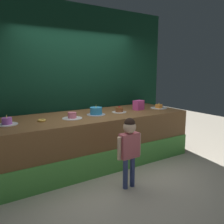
# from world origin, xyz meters

# --- Properties ---
(ground_plane) EXTENTS (12.00, 12.00, 0.00)m
(ground_plane) POSITION_xyz_m (0.00, 0.00, 0.00)
(ground_plane) COLOR #BCB29E
(stage_platform) EXTENTS (3.51, 1.28, 0.90)m
(stage_platform) POSITION_xyz_m (0.00, 0.63, 0.45)
(stage_platform) COLOR brown
(stage_platform) RESTS_ON ground_plane
(curtain_backdrop) EXTENTS (4.30, 0.08, 3.00)m
(curtain_backdrop) POSITION_xyz_m (0.00, 1.36, 1.50)
(curtain_backdrop) COLOR black
(curtain_backdrop) RESTS_ON ground_plane
(child_figure) EXTENTS (0.40, 0.18, 1.04)m
(child_figure) POSITION_xyz_m (-0.06, -0.53, 0.67)
(child_figure) COLOR #3F4C8C
(child_figure) RESTS_ON ground_plane
(pink_box) EXTENTS (0.22, 0.18, 0.20)m
(pink_box) POSITION_xyz_m (0.99, 0.59, 1.00)
(pink_box) COLOR #E64BA3
(pink_box) RESTS_ON stage_platform
(donut) EXTENTS (0.14, 0.14, 0.03)m
(donut) POSITION_xyz_m (-0.99, 0.56, 0.92)
(donut) COLOR #F2BF4C
(donut) RESTS_ON stage_platform
(cake_far_left) EXTENTS (0.30, 0.30, 0.16)m
(cake_far_left) POSITION_xyz_m (-1.49, 0.61, 0.94)
(cake_far_left) COLOR white
(cake_far_left) RESTS_ON stage_platform
(cake_left) EXTENTS (0.33, 0.33, 0.10)m
(cake_left) POSITION_xyz_m (-0.50, 0.51, 0.94)
(cake_left) COLOR white
(cake_left) RESTS_ON stage_platform
(cake_center) EXTENTS (0.34, 0.34, 0.19)m
(cake_center) POSITION_xyz_m (0.00, 0.58, 0.97)
(cake_center) COLOR silver
(cake_center) RESTS_ON stage_platform
(cake_right) EXTENTS (0.28, 0.28, 0.12)m
(cake_right) POSITION_xyz_m (0.50, 0.56, 0.94)
(cake_right) COLOR white
(cake_right) RESTS_ON stage_platform
(cake_far_right) EXTENTS (0.35, 0.35, 0.13)m
(cake_far_right) POSITION_xyz_m (1.49, 0.52, 0.93)
(cake_far_right) COLOR white
(cake_far_right) RESTS_ON stage_platform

